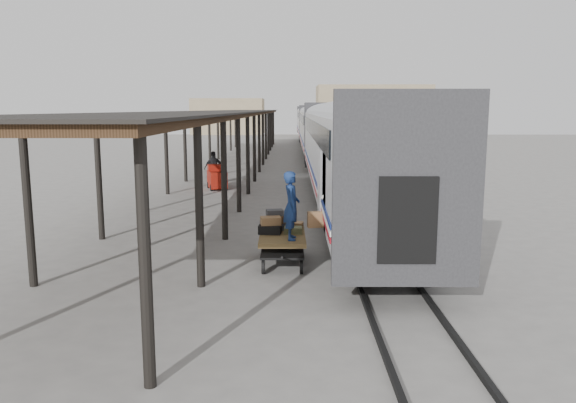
{
  "coord_description": "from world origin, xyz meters",
  "views": [
    {
      "loc": [
        0.85,
        -15.15,
        4.28
      ],
      "look_at": [
        0.75,
        0.43,
        1.7
      ],
      "focal_mm": 35.0,
      "sensor_mm": 36.0,
      "label": 1
    }
  ],
  "objects_px": {
    "baggage_cart": "(282,241)",
    "pedestrian": "(214,168)",
    "porter": "(291,206)",
    "luggage_tug": "(217,178)"
  },
  "relations": [
    {
      "from": "porter",
      "to": "pedestrian",
      "type": "xyz_separation_m",
      "value": [
        -4.42,
        17.24,
        -0.81
      ]
    },
    {
      "from": "baggage_cart",
      "to": "pedestrian",
      "type": "distance_m",
      "value": 17.11
    },
    {
      "from": "baggage_cart",
      "to": "porter",
      "type": "distance_m",
      "value": 1.32
    },
    {
      "from": "baggage_cart",
      "to": "pedestrian",
      "type": "height_order",
      "value": "pedestrian"
    },
    {
      "from": "luggage_tug",
      "to": "pedestrian",
      "type": "xyz_separation_m",
      "value": [
        -0.4,
        1.82,
        0.36
      ]
    },
    {
      "from": "baggage_cart",
      "to": "luggage_tug",
      "type": "distance_m",
      "value": 15.24
    },
    {
      "from": "baggage_cart",
      "to": "porter",
      "type": "relative_size",
      "value": 1.33
    },
    {
      "from": "porter",
      "to": "pedestrian",
      "type": "distance_m",
      "value": 17.81
    },
    {
      "from": "luggage_tug",
      "to": "pedestrian",
      "type": "relative_size",
      "value": 0.87
    },
    {
      "from": "baggage_cart",
      "to": "luggage_tug",
      "type": "height_order",
      "value": "luggage_tug"
    }
  ]
}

